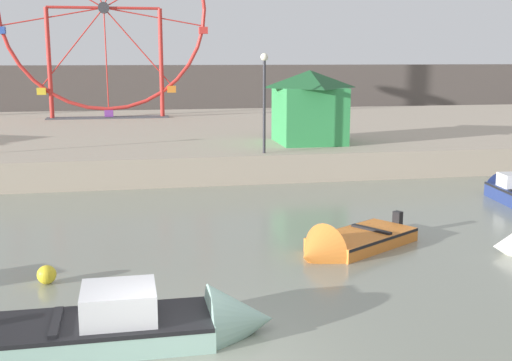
# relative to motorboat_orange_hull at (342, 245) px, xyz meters

# --- Properties ---
(quay_promenade) EXTENTS (110.00, 24.34, 1.20)m
(quay_promenade) POSITION_rel_motorboat_orange_hull_xyz_m (-4.74, 21.72, 0.39)
(quay_promenade) COLOR tan
(quay_promenade) RESTS_ON ground_plane
(distant_town_skyline) EXTENTS (140.00, 3.00, 4.40)m
(distant_town_skyline) POSITION_rel_motorboat_orange_hull_xyz_m (-4.74, 45.00, 2.00)
(distant_town_skyline) COLOR #564C47
(distant_town_skyline) RESTS_ON ground_plane
(motorboat_orange_hull) EXTENTS (4.16, 3.40, 1.45)m
(motorboat_orange_hull) POSITION_rel_motorboat_orange_hull_xyz_m (0.00, 0.00, 0.00)
(motorboat_orange_hull) COLOR orange
(motorboat_orange_hull) RESTS_ON ground_plane
(motorboat_navy_blue) EXTENTS (1.64, 3.90, 1.36)m
(motorboat_navy_blue) POSITION_rel_motorboat_orange_hull_xyz_m (8.15, 5.03, 0.14)
(motorboat_navy_blue) COLOR navy
(motorboat_navy_blue) RESTS_ON ground_plane
(motorboat_seafoam) EXTENTS (5.84, 1.62, 1.57)m
(motorboat_seafoam) POSITION_rel_motorboat_orange_hull_xyz_m (-5.26, -4.55, 0.12)
(motorboat_seafoam) COLOR #93BCAD
(motorboat_seafoam) RESTS_ON ground_plane
(ferris_wheel_red_frame) EXTENTS (13.22, 1.20, 13.57)m
(ferris_wheel_red_frame) POSITION_rel_motorboat_orange_hull_xyz_m (-6.88, 27.56, 7.81)
(ferris_wheel_red_frame) COLOR red
(ferris_wheel_red_frame) RESTS_ON quay_promenade
(carnival_booth_green_kiosk) EXTENTS (3.24, 3.62, 3.36)m
(carnival_booth_green_kiosk) POSITION_rel_motorboat_orange_hull_xyz_m (2.72, 13.14, 2.74)
(carnival_booth_green_kiosk) COLOR #33934C
(carnival_booth_green_kiosk) RESTS_ON quay_promenade
(promenade_lamp_near) EXTENTS (0.32, 0.32, 4.11)m
(promenade_lamp_near) POSITION_rel_motorboat_orange_hull_xyz_m (0.00, 10.33, 3.66)
(promenade_lamp_near) COLOR #2D2D33
(promenade_lamp_near) RESTS_ON quay_promenade
(mooring_buoy_orange) EXTENTS (0.44, 0.44, 0.44)m
(mooring_buoy_orange) POSITION_rel_motorboat_orange_hull_xyz_m (-7.46, -1.02, 0.02)
(mooring_buoy_orange) COLOR yellow
(mooring_buoy_orange) RESTS_ON ground_plane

